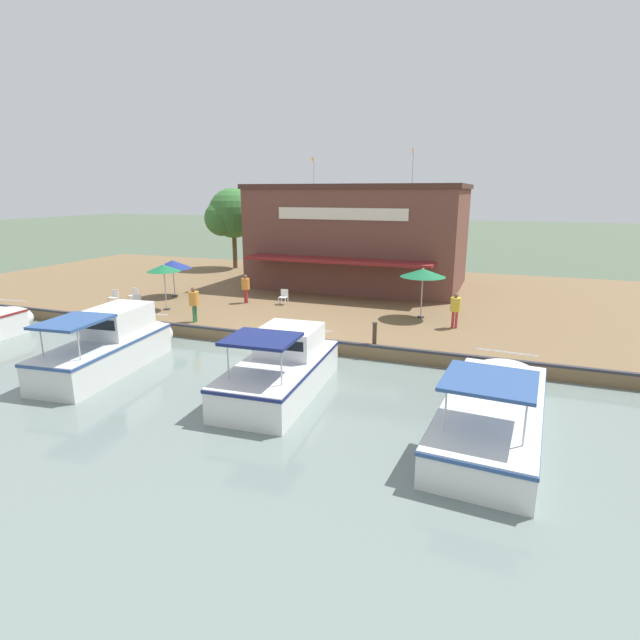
# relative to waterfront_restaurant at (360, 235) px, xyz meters

# --- Properties ---
(ground_plane) EXTENTS (220.00, 220.00, 0.00)m
(ground_plane) POSITION_rel_waterfront_restaurant_xyz_m (13.88, 0.20, -3.97)
(ground_plane) COLOR #4C5B47
(quay_deck) EXTENTS (22.00, 56.00, 0.60)m
(quay_deck) POSITION_rel_waterfront_restaurant_xyz_m (2.88, 0.20, -3.67)
(quay_deck) COLOR brown
(quay_deck) RESTS_ON ground
(quay_edge_fender) EXTENTS (0.20, 50.40, 0.10)m
(quay_edge_fender) POSITION_rel_waterfront_restaurant_xyz_m (13.78, 0.20, -3.32)
(quay_edge_fender) COLOR #2D2D33
(quay_edge_fender) RESTS_ON quay_deck
(waterfront_restaurant) EXTENTS (10.38, 13.79, 8.90)m
(waterfront_restaurant) POSITION_rel_waterfront_restaurant_xyz_m (0.00, 0.00, 0.00)
(waterfront_restaurant) COLOR brown
(waterfront_restaurant) RESTS_ON quay_deck
(patio_umbrella_mid_patio_left) EXTENTS (2.27, 2.27, 2.57)m
(patio_umbrella_mid_patio_left) POSITION_rel_waterfront_restaurant_xyz_m (8.07, 5.62, -1.05)
(patio_umbrella_mid_patio_left) COLOR #B7B7B7
(patio_umbrella_mid_patio_left) RESTS_ON quay_deck
(patio_umbrella_far_corner) EXTENTS (2.27, 2.27, 2.27)m
(patio_umbrella_far_corner) POSITION_rel_waterfront_restaurant_xyz_m (7.97, -9.53, -1.39)
(patio_umbrella_far_corner) COLOR #B7B7B7
(patio_umbrella_far_corner) RESTS_ON quay_deck
(patio_umbrella_back_row) EXTENTS (1.81, 1.81, 2.52)m
(patio_umbrella_back_row) POSITION_rel_waterfront_restaurant_xyz_m (11.16, -7.71, -1.08)
(patio_umbrella_back_row) COLOR #B7B7B7
(patio_umbrella_back_row) RESTS_ON quay_deck
(cafe_chair_beside_entrance) EXTENTS (0.52, 0.52, 0.85)m
(cafe_chair_beside_entrance) POSITION_rel_waterfront_restaurant_xyz_m (10.34, -10.59, -2.89)
(cafe_chair_beside_entrance) COLOR white
(cafe_chair_beside_entrance) RESTS_ON quay_deck
(cafe_chair_mid_patio) EXTENTS (0.57, 0.57, 0.85)m
(cafe_chair_mid_patio) POSITION_rel_waterfront_restaurant_xyz_m (11.83, -9.16, -2.89)
(cafe_chair_mid_patio) COLOR white
(cafe_chair_mid_patio) RESTS_ON quay_deck
(cafe_chair_facing_river) EXTENTS (0.45, 0.45, 0.85)m
(cafe_chair_facing_river) POSITION_rel_waterfront_restaurant_xyz_m (11.17, -11.29, -2.89)
(cafe_chair_facing_river) COLOR white
(cafe_chair_facing_river) RESTS_ON quay_deck
(cafe_chair_far_corner_seat) EXTENTS (0.46, 0.46, 0.85)m
(cafe_chair_far_corner_seat) POSITION_rel_waterfront_restaurant_xyz_m (7.67, -2.27, -2.89)
(cafe_chair_far_corner_seat) COLOR white
(cafe_chair_far_corner_seat) RESTS_ON quay_deck
(person_mid_patio) EXTENTS (0.50, 0.50, 1.76)m
(person_mid_patio) POSITION_rel_waterfront_restaurant_xyz_m (12.87, -4.72, -2.25)
(person_mid_patio) COLOR #337547
(person_mid_patio) RESTS_ON quay_deck
(person_at_quay_edge) EXTENTS (0.47, 0.47, 1.65)m
(person_at_quay_edge) POSITION_rel_waterfront_restaurant_xyz_m (8.10, -4.48, -2.34)
(person_at_quay_edge) COLOR #B23338
(person_at_quay_edge) RESTS_ON quay_deck
(person_near_entrance) EXTENTS (0.48, 0.48, 1.69)m
(person_near_entrance) POSITION_rel_waterfront_restaurant_xyz_m (9.50, 7.44, -2.31)
(person_near_entrance) COLOR #B23338
(person_near_entrance) RESTS_ON quay_deck
(motorboat_second_along) EXTENTS (8.76, 3.19, 2.30)m
(motorboat_second_along) POSITION_rel_waterfront_restaurant_xyz_m (18.27, 9.56, -3.32)
(motorboat_second_along) COLOR white
(motorboat_second_along) RESTS_ON river_water
(motorboat_outer_channel) EXTENTS (7.26, 2.85, 2.41)m
(motorboat_outer_channel) POSITION_rel_waterfront_restaurant_xyz_m (18.14, -4.85, -3.01)
(motorboat_outer_channel) COLOR silver
(motorboat_outer_channel) RESTS_ON river_water
(motorboat_far_downstream) EXTENTS (7.11, 2.89, 2.41)m
(motorboat_far_downstream) POSITION_rel_waterfront_restaurant_xyz_m (17.76, 2.46, -3.11)
(motorboat_far_downstream) COLOR white
(motorboat_far_downstream) RESTS_ON river_water
(mooring_post) EXTENTS (0.22, 0.22, 0.99)m
(mooring_post) POSITION_rel_waterfront_restaurant_xyz_m (13.53, 4.59, -2.86)
(mooring_post) COLOR #473323
(mooring_post) RESTS_ON quay_deck
(tree_upstream_bank) EXTENTS (4.14, 3.94, 6.31)m
(tree_upstream_bank) POSITION_rel_waterfront_restaurant_xyz_m (-5.44, -0.13, 0.86)
(tree_upstream_bank) COLOR brown
(tree_upstream_bank) RESTS_ON quay_deck
(tree_behind_restaurant) EXTENTS (4.23, 4.03, 6.56)m
(tree_behind_restaurant) POSITION_rel_waterfront_restaurant_xyz_m (-3.41, -12.08, 1.06)
(tree_behind_restaurant) COLOR brown
(tree_behind_restaurant) RESTS_ON quay_deck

